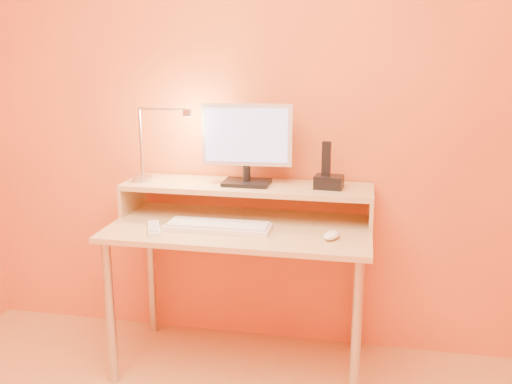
% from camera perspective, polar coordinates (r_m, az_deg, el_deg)
% --- Properties ---
extents(wall_back, '(3.00, 0.04, 2.50)m').
position_cam_1_polar(wall_back, '(2.77, -0.25, 9.06)').
color(wall_back, orange).
rests_on(wall_back, floor).
extents(desk_leg_fl, '(0.04, 0.04, 0.69)m').
position_cam_1_polar(desk_leg_fl, '(2.66, -14.71, -11.92)').
color(desk_leg_fl, '#B8B8B8').
rests_on(desk_leg_fl, floor).
extents(desk_leg_fr, '(0.04, 0.04, 0.69)m').
position_cam_1_polar(desk_leg_fr, '(2.43, 10.22, -14.39)').
color(desk_leg_fr, '#B8B8B8').
rests_on(desk_leg_fr, floor).
extents(desk_leg_bl, '(0.04, 0.04, 0.69)m').
position_cam_1_polar(desk_leg_bl, '(3.08, -10.68, -8.00)').
color(desk_leg_bl, '#B8B8B8').
rests_on(desk_leg_bl, floor).
extents(desk_leg_br, '(0.04, 0.04, 0.69)m').
position_cam_1_polar(desk_leg_br, '(2.88, 10.44, -9.64)').
color(desk_leg_br, '#B8B8B8').
rests_on(desk_leg_br, floor).
extents(desk_lower, '(1.20, 0.60, 0.02)m').
position_cam_1_polar(desk_lower, '(2.57, -1.65, -3.73)').
color(desk_lower, tan).
rests_on(desk_lower, floor).
extents(shelf_riser_left, '(0.02, 0.30, 0.14)m').
position_cam_1_polar(shelf_riser_left, '(2.87, -12.58, -0.49)').
color(shelf_riser_left, tan).
rests_on(shelf_riser_left, desk_lower).
extents(shelf_riser_right, '(0.02, 0.30, 0.14)m').
position_cam_1_polar(shelf_riser_right, '(2.63, 11.72, -1.78)').
color(shelf_riser_right, tan).
rests_on(shelf_riser_right, desk_lower).
extents(desk_shelf, '(1.20, 0.30, 0.02)m').
position_cam_1_polar(desk_shelf, '(2.67, -0.96, 0.52)').
color(desk_shelf, tan).
rests_on(desk_shelf, desk_lower).
extents(monitor_foot, '(0.22, 0.16, 0.02)m').
position_cam_1_polar(monitor_foot, '(2.66, -0.95, 0.97)').
color(monitor_foot, black).
rests_on(monitor_foot, desk_shelf).
extents(monitor_neck, '(0.04, 0.04, 0.07)m').
position_cam_1_polar(monitor_neck, '(2.65, -0.96, 1.89)').
color(monitor_neck, black).
rests_on(monitor_neck, monitor_foot).
extents(monitor_panel, '(0.43, 0.07, 0.29)m').
position_cam_1_polar(monitor_panel, '(2.63, -0.93, 5.88)').
color(monitor_panel, silver).
rests_on(monitor_panel, monitor_neck).
extents(monitor_back, '(0.38, 0.04, 0.25)m').
position_cam_1_polar(monitor_back, '(2.65, -0.82, 5.95)').
color(monitor_back, black).
rests_on(monitor_back, monitor_panel).
extents(monitor_screen, '(0.39, 0.03, 0.25)m').
position_cam_1_polar(monitor_screen, '(2.61, -1.01, 5.82)').
color(monitor_screen, '#9EAEF0').
rests_on(monitor_screen, monitor_panel).
extents(lamp_base, '(0.10, 0.10, 0.02)m').
position_cam_1_polar(lamp_base, '(2.79, -11.54, 1.36)').
color(lamp_base, '#B8B8B8').
rests_on(lamp_base, desk_shelf).
extents(lamp_post, '(0.01, 0.01, 0.33)m').
position_cam_1_polar(lamp_post, '(2.75, -11.72, 4.96)').
color(lamp_post, '#B8B8B8').
rests_on(lamp_post, lamp_base).
extents(lamp_arm, '(0.24, 0.01, 0.01)m').
position_cam_1_polar(lamp_arm, '(2.69, -9.52, 8.38)').
color(lamp_arm, '#B8B8B8').
rests_on(lamp_arm, lamp_post).
extents(lamp_head, '(0.04, 0.04, 0.03)m').
position_cam_1_polar(lamp_head, '(2.65, -7.05, 8.06)').
color(lamp_head, '#B8B8B8').
rests_on(lamp_head, lamp_arm).
extents(lamp_bulb, '(0.03, 0.03, 0.00)m').
position_cam_1_polar(lamp_bulb, '(2.65, -7.04, 7.72)').
color(lamp_bulb, '#FFEAC6').
rests_on(lamp_bulb, lamp_head).
extents(phone_dock, '(0.14, 0.11, 0.06)m').
position_cam_1_polar(phone_dock, '(2.61, 7.47, 1.02)').
color(phone_dock, black).
rests_on(phone_dock, desk_shelf).
extents(phone_handset, '(0.04, 0.03, 0.16)m').
position_cam_1_polar(phone_handset, '(2.59, 7.22, 3.41)').
color(phone_handset, black).
rests_on(phone_handset, phone_dock).
extents(phone_led, '(0.01, 0.00, 0.04)m').
position_cam_1_polar(phone_led, '(2.56, 8.40, 0.72)').
color(phone_led, '#357FFF').
rests_on(phone_led, phone_dock).
extents(keyboard, '(0.47, 0.15, 0.02)m').
position_cam_1_polar(keyboard, '(2.52, -3.88, -3.62)').
color(keyboard, silver).
rests_on(keyboard, desk_lower).
extents(mouse, '(0.09, 0.12, 0.04)m').
position_cam_1_polar(mouse, '(2.41, 7.73, -4.41)').
color(mouse, white).
rests_on(mouse, desk_lower).
extents(remote_control, '(0.12, 0.19, 0.02)m').
position_cam_1_polar(remote_control, '(2.54, -10.44, -3.71)').
color(remote_control, silver).
rests_on(remote_control, desk_lower).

